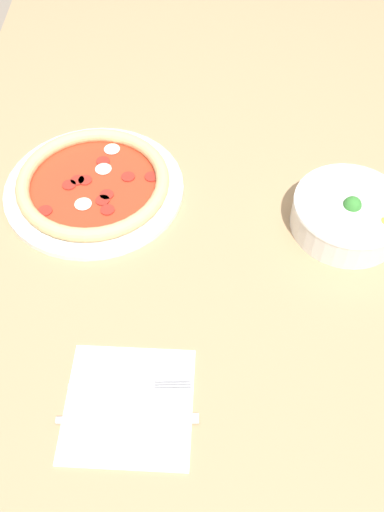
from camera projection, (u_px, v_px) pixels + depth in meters
The scene contains 7 objects.
ground_plane at pixel (200, 369), 1.70m from camera, with size 8.00×8.00×0.00m, color gray.
dining_table at pixel (204, 219), 1.16m from camera, with size 1.40×1.01×0.76m.
pizza at pixel (94, 184), 1.07m from camera, with size 0.34×0.34×0.04m.
bowl at pixel (348, 212), 1.01m from camera, with size 0.20×0.20×0.08m.
napkin at pixel (129, 405), 0.82m from camera, with size 0.19×0.19×0.00m.
fork at pixel (129, 386), 0.84m from camera, with size 0.02×0.18×0.00m.
knife at pixel (121, 419), 0.81m from camera, with size 0.02×0.20×0.01m.
Camera 1 is at (0.77, -0.02, 1.55)m, focal length 40.00 mm.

